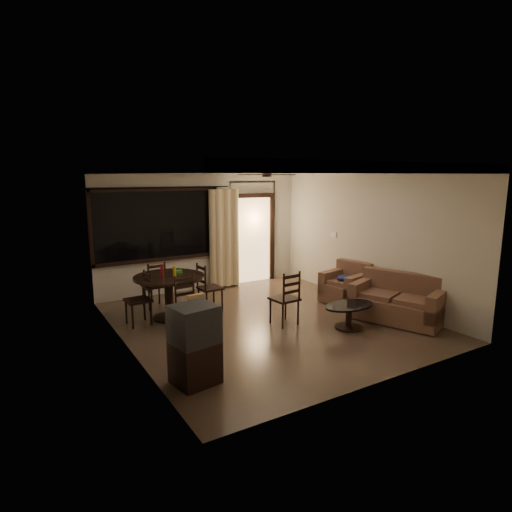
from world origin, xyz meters
TOP-DOWN VIEW (x-y plane):
  - ground at (0.00, 0.00)m, footprint 5.50×5.50m
  - room_shell at (0.59, 1.77)m, footprint 5.50×6.70m
  - dining_table at (-1.44, 1.08)m, footprint 1.30×1.30m
  - dining_chair_west at (-2.04, 1.03)m, footprint 0.44×0.44m
  - dining_chair_east at (-0.61, 1.13)m, footprint 0.44×0.44m
  - dining_chair_south at (-1.39, 0.23)m, footprint 0.44×0.50m
  - dining_chair_north at (-1.49, 1.87)m, footprint 0.44×0.44m
  - tv_cabinet at (-2.05, -1.52)m, footprint 0.62×0.57m
  - sofa at (2.11, -1.20)m, footprint 1.34×1.77m
  - armchair at (2.10, 0.15)m, footprint 0.97×0.97m
  - coffee_table at (1.04, -1.05)m, footprint 0.97×0.58m
  - side_chair at (0.20, -0.30)m, footprint 0.47×0.47m

SIDE VIEW (x-z plane):
  - ground at x=0.00m, z-range 0.00..0.00m
  - dining_chair_west at x=-2.04m, z-range -0.19..0.76m
  - dining_chair_east at x=-0.61m, z-range -0.19..0.76m
  - dining_chair_north at x=-1.49m, z-range -0.19..0.76m
  - coffee_table at x=1.04m, z-range 0.07..0.50m
  - side_chair at x=0.20m, z-range -0.20..0.79m
  - dining_chair_south at x=-1.39m, z-range -0.17..0.78m
  - sofa at x=2.11m, z-range -0.08..0.76m
  - armchair at x=2.10m, z-range -0.07..0.75m
  - tv_cabinet at x=-2.05m, z-range 0.00..1.04m
  - dining_table at x=-1.44m, z-range 0.12..1.15m
  - room_shell at x=0.59m, z-range -0.92..4.58m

